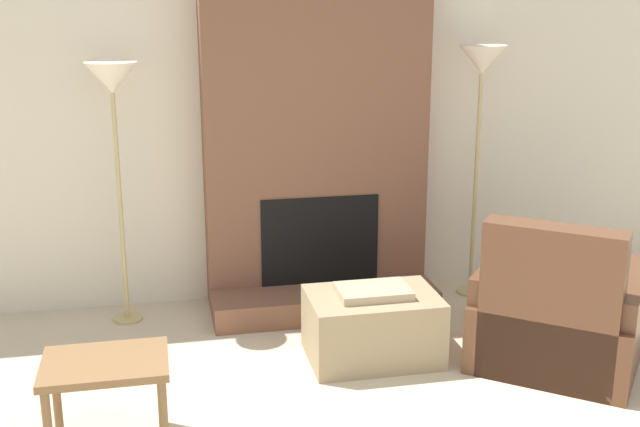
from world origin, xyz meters
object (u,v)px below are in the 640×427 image
side_table (106,375)px  floor_lamp_left (112,93)px  armchair (558,319)px  floor_lamp_right (481,74)px  ottoman (373,325)px

side_table → floor_lamp_left: bearing=88.3°
armchair → floor_lamp_left: bearing=13.7°
armchair → side_table: size_ratio=2.29×
side_table → floor_lamp_right: size_ratio=0.33×
armchair → floor_lamp_right: bearing=-48.1°
ottoman → armchair: (1.11, -0.29, 0.07)m
ottoman → floor_lamp_right: bearing=42.1°
ottoman → armchair: armchair is taller
side_table → ottoman: bearing=25.2°
side_table → armchair: bearing=9.6°
floor_lamp_right → side_table: bearing=-147.3°
ottoman → floor_lamp_right: size_ratio=0.43×
armchair → floor_lamp_right: floor_lamp_right is taller
side_table → floor_lamp_left: 2.05m
armchair → side_table: armchair is taller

